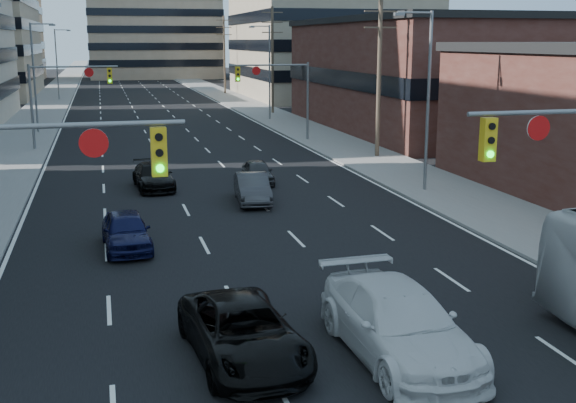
% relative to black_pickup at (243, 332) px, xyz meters
% --- Properties ---
extents(road_surface, '(18.00, 300.00, 0.02)m').
position_rel_black_pickup_xyz_m(road_surface, '(2.28, 122.21, -0.71)').
color(road_surface, black).
rests_on(road_surface, ground).
extents(sidewalk_left, '(5.00, 300.00, 0.15)m').
position_rel_black_pickup_xyz_m(sidewalk_left, '(-9.22, 122.21, -0.64)').
color(sidewalk_left, slate).
rests_on(sidewalk_left, ground).
extents(sidewalk_right, '(5.00, 300.00, 0.15)m').
position_rel_black_pickup_xyz_m(sidewalk_right, '(13.78, 122.21, -0.64)').
color(sidewalk_right, slate).
rests_on(sidewalk_right, ground).
extents(storefront_right_mid, '(20.00, 30.00, 9.00)m').
position_rel_black_pickup_xyz_m(storefront_right_mid, '(26.28, 42.21, 3.78)').
color(storefront_right_mid, '#472119').
rests_on(storefront_right_mid, ground).
extents(office_right_far, '(22.00, 28.00, 14.00)m').
position_rel_black_pickup_xyz_m(office_right_far, '(27.28, 80.21, 6.28)').
color(office_right_far, gray).
rests_on(office_right_far, ground).
extents(bg_block_right, '(22.00, 22.00, 12.00)m').
position_rel_black_pickup_xyz_m(bg_block_right, '(34.28, 122.21, 5.28)').
color(bg_block_right, gray).
rests_on(bg_block_right, ground).
extents(signal_near_left, '(6.59, 0.33, 6.00)m').
position_rel_black_pickup_xyz_m(signal_near_left, '(-5.17, 0.20, 3.61)').
color(signal_near_left, slate).
rests_on(signal_near_left, ground).
extents(signal_far_left, '(6.09, 0.33, 6.00)m').
position_rel_black_pickup_xyz_m(signal_far_left, '(-5.40, 37.20, 3.59)').
color(signal_far_left, slate).
rests_on(signal_far_left, ground).
extents(signal_far_right, '(6.09, 0.33, 6.00)m').
position_rel_black_pickup_xyz_m(signal_far_right, '(9.96, 37.20, 3.59)').
color(signal_far_right, slate).
rests_on(signal_far_right, ground).
extents(utility_pole_block, '(2.20, 0.28, 11.00)m').
position_rel_black_pickup_xyz_m(utility_pole_block, '(14.48, 28.21, 5.06)').
color(utility_pole_block, '#4C3D2D').
rests_on(utility_pole_block, ground).
extents(utility_pole_midblock, '(2.20, 0.28, 11.00)m').
position_rel_black_pickup_xyz_m(utility_pole_midblock, '(14.48, 58.21, 5.06)').
color(utility_pole_midblock, '#4C3D2D').
rests_on(utility_pole_midblock, ground).
extents(utility_pole_distant, '(2.20, 0.28, 11.00)m').
position_rel_black_pickup_xyz_m(utility_pole_distant, '(14.48, 88.21, 5.06)').
color(utility_pole_distant, '#4C3D2D').
rests_on(utility_pole_distant, ground).
extents(streetlight_left_mid, '(2.03, 0.22, 9.00)m').
position_rel_black_pickup_xyz_m(streetlight_left_mid, '(-8.06, 47.21, 4.34)').
color(streetlight_left_mid, slate).
rests_on(streetlight_left_mid, ground).
extents(streetlight_left_far, '(2.03, 0.22, 9.00)m').
position_rel_black_pickup_xyz_m(streetlight_left_far, '(-8.06, 82.21, 4.34)').
color(streetlight_left_far, slate).
rests_on(streetlight_left_far, ground).
extents(streetlight_right_near, '(2.03, 0.22, 9.00)m').
position_rel_black_pickup_xyz_m(streetlight_right_near, '(12.62, 17.21, 4.34)').
color(streetlight_right_near, slate).
rests_on(streetlight_right_near, ground).
extents(streetlight_right_far, '(2.03, 0.22, 9.00)m').
position_rel_black_pickup_xyz_m(streetlight_right_far, '(12.62, 52.21, 4.34)').
color(streetlight_right_far, slate).
rests_on(streetlight_right_far, ground).
extents(black_pickup, '(2.80, 5.34, 1.43)m').
position_rel_black_pickup_xyz_m(black_pickup, '(0.00, 0.00, 0.00)').
color(black_pickup, black).
rests_on(black_pickup, ground).
extents(white_van, '(2.65, 6.11, 1.75)m').
position_rel_black_pickup_xyz_m(white_van, '(3.69, -0.74, 0.16)').
color(white_van, silver).
rests_on(white_van, ground).
extents(sedan_blue, '(1.87, 4.22, 1.41)m').
position_rel_black_pickup_xyz_m(sedan_blue, '(-2.37, 10.46, -0.01)').
color(sedan_blue, '#0C0F33').
rests_on(sedan_blue, ground).
extents(sedan_grey_center, '(1.85, 4.32, 1.38)m').
position_rel_black_pickup_xyz_m(sedan_grey_center, '(3.76, 17.03, -0.02)').
color(sedan_grey_center, '#343336').
rests_on(sedan_grey_center, ground).
extents(sedan_black_far, '(2.13, 4.65, 1.32)m').
position_rel_black_pickup_xyz_m(sedan_black_far, '(-0.58, 21.58, -0.06)').
color(sedan_black_far, black).
rests_on(sedan_black_far, ground).
extents(sedan_grey_right, '(1.66, 3.71, 1.24)m').
position_rel_black_pickup_xyz_m(sedan_grey_right, '(5.01, 21.68, -0.10)').
color(sedan_grey_right, '#2C2C2E').
rests_on(sedan_grey_right, ground).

